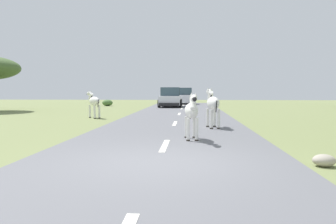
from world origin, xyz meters
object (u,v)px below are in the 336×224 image
object	(u,v)px
zebra_1	(213,104)
zebra_2	(94,102)
bush_0	(107,103)
rock_1	(324,160)
zebra_0	(192,111)
car_0	(170,98)
car_1	(184,97)

from	to	relation	value
zebra_1	zebra_2	distance (m)	7.83
bush_0	rock_1	distance (m)	27.33
zebra_0	zebra_1	size ratio (longest dim) A/B	0.90
zebra_1	zebra_2	world-z (taller)	zebra_1
zebra_0	bush_0	xyz separation A→B (m)	(-8.12, 21.95, -0.61)
bush_0	rock_1	xyz separation A→B (m)	(10.81, -25.10, -0.18)
bush_0	zebra_0	bearing A→B (deg)	-69.70
car_0	bush_0	bearing A→B (deg)	-19.90
zebra_0	zebra_2	bearing A→B (deg)	-61.53
zebra_0	rock_1	world-z (taller)	zebra_0
car_0	bush_0	distance (m)	6.70
zebra_0	zebra_1	bearing A→B (deg)	-109.63
zebra_2	car_1	world-z (taller)	car_1
car_0	rock_1	world-z (taller)	car_0
zebra_2	car_0	bearing A→B (deg)	34.53
zebra_1	rock_1	distance (m)	6.79
car_1	zebra_0	bearing A→B (deg)	-89.46
car_0	rock_1	distance (m)	23.32
zebra_1	car_1	xyz separation A→B (m)	(-1.58, 22.63, -0.17)
zebra_0	car_0	world-z (taller)	car_0
zebra_1	car_1	distance (m)	22.69
zebra_1	car_1	size ratio (longest dim) A/B	0.39
car_0	car_1	xyz separation A→B (m)	(1.09, 6.25, 0.00)
bush_0	car_0	bearing A→B (deg)	-19.54
zebra_2	car_0	size ratio (longest dim) A/B	0.35
zebra_2	bush_0	world-z (taller)	zebra_2
zebra_1	car_0	distance (m)	16.60
car_0	rock_1	size ratio (longest dim) A/B	9.53
zebra_1	car_0	size ratio (longest dim) A/B	0.39
zebra_1	zebra_0	bearing A→B (deg)	-113.03
car_0	bush_0	size ratio (longest dim) A/B	4.28
zebra_1	bush_0	xyz separation A→B (m)	(-8.97, 18.62, -0.71)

